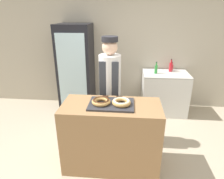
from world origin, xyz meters
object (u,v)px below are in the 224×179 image
Objects in this scene: donut_light_glaze at (121,102)px; baker_person at (110,89)px; bottle_green at (156,69)px; bottle_red_b at (171,67)px; serving_tray at (111,104)px; brownie_back_left at (105,98)px; brownie_back_right at (119,98)px; bottle_red at (172,67)px; beverage_fridge at (76,69)px; chest_freezer at (164,93)px; donut_chocolate_glaze at (101,101)px.

baker_person is (-0.21, 0.61, -0.06)m from donut_light_glaze.
bottle_green is (0.85, 1.12, 0.04)m from baker_person.
bottle_red_b is at bearing 62.95° from donut_light_glaze.
donut_light_glaze is 2.13m from bottle_red_b.
serving_tray is 0.14m from donut_light_glaze.
serving_tray is 2.18m from bottle_red_b.
brownie_back_left is 0.45m from baker_person.
serving_tray is 0.17m from brownie_back_left.
bottle_red reaches higher than brownie_back_right.
bottle_green reaches higher than brownie_back_right.
beverage_fridge is 9.79× the size of bottle_red.
serving_tray is at bearing -119.67° from chest_freezer.
chest_freezer is (1.92, 0.01, -0.49)m from beverage_fridge.
beverage_fridge is (-0.92, 1.74, -0.03)m from serving_tray.
beverage_fridge reaches higher than donut_light_glaze.
bottle_red_b reaches higher than serving_tray.
bottle_red_b is (1.20, 1.74, -0.00)m from brownie_back_left.
brownie_back_right is 0.49m from baker_person.
donut_chocolate_glaze is 0.26× the size of chest_freezer.
donut_chocolate_glaze is at bearing -122.62° from bottle_red.
brownie_back_right is at bearing -119.97° from bottle_red_b.
brownie_back_right is 0.33× the size of bottle_green.
serving_tray is 0.31× the size of beverage_fridge.
bottle_red reaches higher than donut_chocolate_glaze.
brownie_back_right is 1.92m from chest_freezer.
serving_tray is 0.17m from brownie_back_right.
donut_chocolate_glaze is (-0.13, -0.02, 0.05)m from serving_tray.
brownie_back_right is (0.10, 0.14, 0.03)m from serving_tray.
bottle_green is at bearing 62.38° from donut_chocolate_glaze.
donut_chocolate_glaze is 0.26m from donut_light_glaze.
chest_freezer is at bearing 55.76° from brownie_back_left.
brownie_back_left is 0.30× the size of bottle_red_b.
beverage_fridge is 1.98m from chest_freezer.
serving_tray is at bearing -124.95° from brownie_back_right.
donut_light_glaze is at bearing -116.05° from chest_freezer.
bottle_red reaches higher than brownie_back_left.
bottle_red is (1.05, 1.84, -0.03)m from brownie_back_right.
donut_light_glaze is at bearing -70.99° from baker_person.
brownie_back_right is at bearing -119.67° from bottle_red.
serving_tray is at bearing 7.74° from donut_chocolate_glaze.
donut_light_glaze is 0.90× the size of bottle_red_b.
brownie_back_left and brownie_back_right have the same top height.
donut_light_glaze is 2.24m from bottle_red.
donut_light_glaze is at bearing -110.33° from bottle_green.
donut_light_glaze is at bearing 0.00° from donut_chocolate_glaze.
bottle_red is (1.14, 1.98, -0.00)m from serving_tray.
brownie_back_left is 1.80m from bottle_green.
baker_person reaches higher than donut_light_glaze.
brownie_back_left is 0.33× the size of bottle_green.
donut_light_glaze is 2.99× the size of brownie_back_left.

